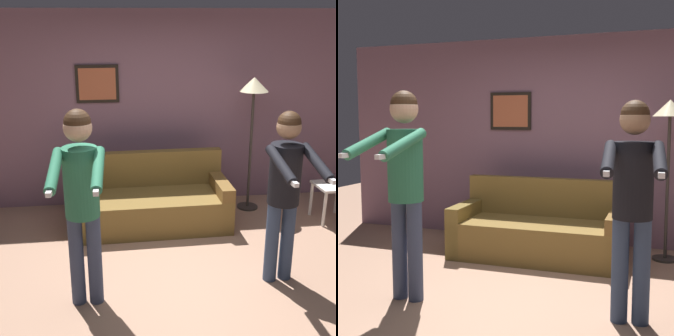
% 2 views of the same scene
% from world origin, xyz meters
% --- Properties ---
extents(ground_plane, '(12.00, 12.00, 0.00)m').
position_xyz_m(ground_plane, '(0.00, 0.00, 0.00)').
color(ground_plane, '#A47B62').
extents(back_wall_assembly, '(6.40, 0.09, 2.60)m').
position_xyz_m(back_wall_assembly, '(-0.01, 2.27, 1.30)').
color(back_wall_assembly, '#7D5A6C').
rests_on(back_wall_assembly, ground_plane).
extents(couch, '(1.91, 0.88, 0.87)m').
position_xyz_m(couch, '(-0.21, 1.45, 0.28)').
color(couch, brown).
rests_on(couch, ground_plane).
extents(torchiere_lamp, '(0.37, 0.37, 1.78)m').
position_xyz_m(torchiere_lamp, '(1.15, 1.81, 1.51)').
color(torchiere_lamp, '#332D28').
rests_on(torchiere_lamp, ground_plane).
extents(person_standing_left, '(0.46, 0.75, 1.81)m').
position_xyz_m(person_standing_left, '(-0.95, -0.16, 1.11)').
color(person_standing_left, '#37425F').
rests_on(person_standing_left, ground_plane).
extents(person_standing_right, '(0.47, 0.73, 1.71)m').
position_xyz_m(person_standing_right, '(0.92, -0.00, 1.04)').
color(person_standing_right, '#334463').
rests_on(person_standing_right, ground_plane).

